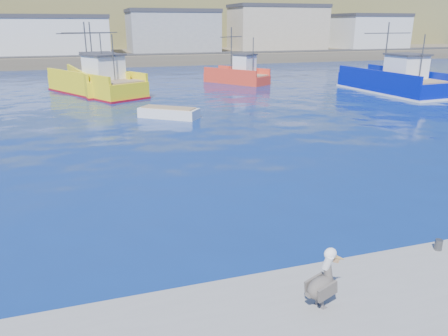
# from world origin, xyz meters

# --- Properties ---
(ground) EXTENTS (260.00, 260.00, 0.00)m
(ground) POSITION_xyz_m (0.00, 0.00, 0.00)
(ground) COLOR navy
(ground) RESTS_ON ground
(dock_bollards) EXTENTS (36.20, 0.20, 0.30)m
(dock_bollards) POSITION_xyz_m (0.60, -3.40, 0.65)
(dock_bollards) COLOR #4C4C4C
(dock_bollards) RESTS_ON dock
(far_shore) EXTENTS (200.00, 81.00, 24.00)m
(far_shore) POSITION_xyz_m (0.00, 109.20, 8.98)
(far_shore) COLOR brown
(far_shore) RESTS_ON ground
(trawler_yellow_a) EXTENTS (5.69, 12.21, 6.57)m
(trawler_yellow_a) POSITION_xyz_m (-4.41, 33.56, 1.06)
(trawler_yellow_a) COLOR yellow
(trawler_yellow_a) RESTS_ON ground
(trawler_yellow_b) EXTENTS (9.01, 12.19, 6.56)m
(trawler_yellow_b) POSITION_xyz_m (-4.49, 31.18, 1.06)
(trawler_yellow_b) COLOR yellow
(trawler_yellow_b) RESTS_ON ground
(trawler_blue) EXTENTS (5.53, 11.81, 6.54)m
(trawler_blue) POSITION_xyz_m (22.53, 23.54, 1.05)
(trawler_blue) COLOR #031298
(trawler_blue) RESTS_ON ground
(boat_orange) EXTENTS (6.36, 7.63, 5.95)m
(boat_orange) POSITION_xyz_m (10.79, 34.71, 0.99)
(boat_orange) COLOR red
(boat_orange) RESTS_ON ground
(skiff_mid) EXTENTS (4.25, 3.71, 0.92)m
(skiff_mid) POSITION_xyz_m (-0.19, 18.51, 0.29)
(skiff_mid) COLOR silver
(skiff_mid) RESTS_ON ground
(pelican) EXTENTS (1.09, 0.63, 1.36)m
(pelican) POSITION_xyz_m (-1.28, -4.63, 1.08)
(pelican) COLOR #595451
(pelican) RESTS_ON dock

